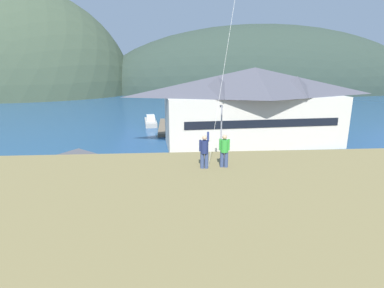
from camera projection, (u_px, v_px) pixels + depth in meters
name	position (u px, v px, depth m)	size (l,w,h in m)	color
ground_plane	(191.00, 217.00, 24.78)	(600.00, 600.00, 0.00)	#66604C
parking_lot_pad	(188.00, 192.00, 29.59)	(40.00, 20.00, 0.10)	gray
bay_water	(176.00, 110.00, 82.62)	(360.00, 84.00, 0.03)	navy
far_hill_west_ridge	(22.00, 94.00, 127.20)	(92.62, 68.65, 84.57)	#3D4C38
far_hill_east_peak	(262.00, 91.00, 138.63)	(147.69, 57.10, 57.77)	#2D3D33
harbor_lodge	(253.00, 105.00, 45.43)	(28.37, 12.08, 11.66)	beige
storage_shed_near_lot	(81.00, 171.00, 28.63)	(7.70, 5.51, 4.56)	#338475
storage_shed_waterside	(205.00, 133.00, 44.98)	(5.68, 5.68, 4.28)	beige
wharf_dock	(167.00, 127.00, 58.50)	(3.20, 14.65, 0.70)	#70604C
moored_boat_wharfside	(151.00, 122.00, 61.82)	(3.04, 7.25, 2.16)	#A8A399
parked_car_front_row_silver	(239.00, 179.00, 30.18)	(4.21, 2.07, 1.82)	red
parked_car_lone_by_shed	(313.00, 195.00, 26.46)	(4.32, 2.29, 1.82)	#236633
parked_car_front_row_red	(26.00, 176.00, 30.77)	(4.29, 2.24, 1.82)	#9EA3A8
parked_car_corner_spot	(377.00, 197.00, 25.96)	(4.33, 2.32, 1.82)	black
parked_car_mid_row_far	(286.00, 171.00, 32.24)	(4.31, 2.27, 1.82)	slate
parked_car_front_row_end	(11.00, 202.00, 25.11)	(4.34, 2.34, 1.82)	red
parked_car_back_row_left	(194.00, 172.00, 31.97)	(4.23, 2.12, 1.82)	silver
parked_car_mid_row_near	(149.00, 207.00, 24.11)	(4.35, 2.36, 1.82)	#B28923
parked_car_back_row_right	(263.00, 198.00, 25.82)	(4.21, 2.07, 1.82)	#9EA3A8
parking_light_pole	(221.00, 135.00, 34.09)	(0.24, 0.78, 7.59)	#ADADB2
person_kite_flyer	(204.00, 150.00, 15.45)	(0.56, 0.64, 1.86)	#384770
person_companion	(224.00, 150.00, 15.63)	(0.54, 0.40, 1.74)	#384770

